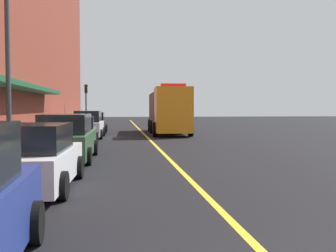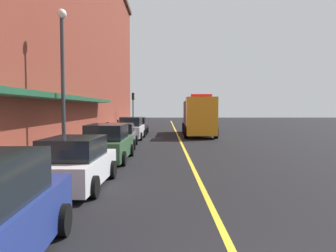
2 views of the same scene
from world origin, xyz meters
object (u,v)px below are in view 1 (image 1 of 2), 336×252
Objects in this scene: parked_car_2 at (67,139)px; parked_car_5 at (94,123)px; parked_car_1 at (34,159)px; traffic_light_near at (86,97)px; parking_meter_2 at (70,121)px; street_lamp_left at (8,42)px; parking_meter_0 at (59,124)px; parking_meter_1 at (40,129)px; parked_car_4 at (89,125)px; utility_truck at (168,111)px; parked_car_3 at (79,132)px; parking_meter_3 at (60,124)px.

parked_car_2 is 16.07m from parked_car_5.
parked_car_1 is 1.00× the size of parked_car_5.
parking_meter_2 is at bearing -90.26° from traffic_light_near.
parked_car_2 is at bearing -87.08° from traffic_light_near.
parked_car_1 is 21.36m from parked_car_5.
street_lamp_left reaches higher than parked_car_1.
parking_meter_2 is at bearing 7.34° from parked_car_2.
parked_car_5 reaches higher than parked_car_1.
parking_meter_1 is at bearing -90.00° from parking_meter_0.
street_lamp_left is (-2.05, -0.14, 3.58)m from parked_car_2.
utility_truck reaches higher than parked_car_4.
parked_car_4 is 3.26× the size of parking_meter_0.
parked_car_3 is 10.67m from parked_car_5.
utility_truck is 7.11× the size of parking_meter_3.
parked_car_3 is 3.24× the size of parking_meter_1.
parked_car_2 is at bearing -80.34° from parking_meter_3.
parked_car_3 is 3.06m from parking_meter_0.
parked_car_5 is 11.56m from traffic_light_near.
parked_car_2 is 3.57× the size of parking_meter_3.
parking_meter_2 is (0.00, 5.51, 0.00)m from parking_meter_0.
traffic_light_near reaches higher than parked_car_1.
street_lamp_left reaches higher than parked_car_3.
parking_meter_2 is 0.19× the size of street_lamp_left.
parked_car_3 is 3.24× the size of parking_meter_3.
parked_car_3 is 11.12m from utility_truck.
traffic_light_near reaches higher than parking_meter_3.
utility_truck is at bearing 9.06° from parking_meter_2.
parking_meter_0 is 1.00× the size of parking_meter_3.
parked_car_3 is at bearing -86.57° from traffic_light_near.
parking_meter_2 is 1.00× the size of parking_meter_3.
utility_truck is 7.11× the size of parking_meter_2.
street_lamp_left is at bearing 22.83° from parked_car_1.
parking_meter_2 is (-1.34, 18.92, 0.30)m from parked_car_1.
parked_car_1 is 1.00× the size of traffic_light_near.
parked_car_1 is 6.60m from street_lamp_left.
street_lamp_left is (-0.60, -8.26, 3.34)m from parking_meter_0.
parking_meter_1 and parking_meter_2 have the same top height.
parked_car_1 is 5.30m from parked_car_2.
parking_meter_2 is at bearing 6.27° from parked_car_1.
parking_meter_0 is 0.42m from parking_meter_3.
street_lamp_left reaches higher than traffic_light_near.
parked_car_4 is 8.72m from parking_meter_1.
parked_car_4 is 0.62× the size of street_lamp_left.
traffic_light_near is (0.06, 24.84, 2.10)m from parking_meter_1.
parking_meter_0 is at bearing 90.00° from parking_meter_1.
parked_car_5 is (0.16, 21.36, 0.01)m from parked_car_1.
parked_car_1 is 18.97m from parking_meter_2.
parked_car_2 is 0.68× the size of street_lamp_left.
parked_car_3 is 6.93m from street_lamp_left.
parking_meter_0 is at bearing 85.84° from street_lamp_left.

